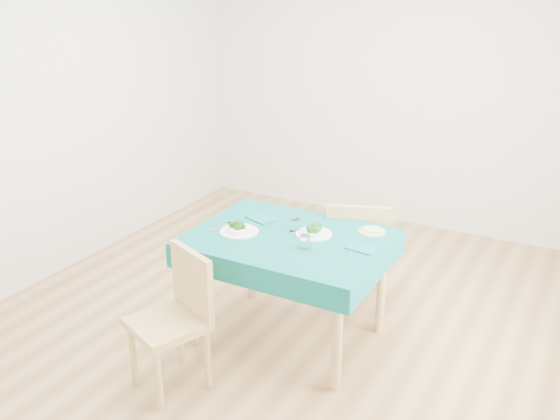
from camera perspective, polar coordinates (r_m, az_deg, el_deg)
The scene contains 16 objects.
room_shell at distance 4.05m, azimuth 0.00°, elevation 6.58°, with size 4.02×4.52×2.73m.
table at distance 4.19m, azimuth 0.79°, elevation -7.19°, with size 1.25×0.95×0.76m, color #075250.
chair_near at distance 3.73m, azimuth -10.34°, elevation -9.19°, with size 0.40×0.44×1.01m, color tan.
chair_far at distance 4.61m, azimuth 7.26°, elevation -1.94°, with size 0.46×0.50×1.15m, color tan.
bowl_near at distance 4.08m, azimuth -3.77°, elevation -1.56°, with size 0.25×0.25×0.08m, color white, non-canonical shape.
bowl_far at distance 4.04m, azimuth 3.11°, elevation -1.81°, with size 0.24×0.24×0.07m, color white, non-canonical shape.
fork_near at distance 4.19m, azimuth -5.44°, elevation -1.50°, with size 0.03×0.20×0.00m, color silver.
knife_near at distance 4.04m, azimuth -2.46°, elevation -2.33°, with size 0.02×0.22×0.00m, color silver.
fork_far at distance 4.11m, azimuth 1.78°, elevation -1.89°, with size 0.02×0.18×0.00m, color silver.
knife_far at distance 3.86m, azimuth 6.76°, elevation -3.60°, with size 0.02×0.22×0.00m, color silver.
napkin_near at distance 4.30m, azimuth -1.74°, elevation -0.76°, with size 0.20×0.14×0.01m, color #0A5B57.
napkin_far at distance 3.88m, azimuth 7.51°, elevation -3.47°, with size 0.18×0.13×0.01m, color #0A5B57.
tumbler_center at distance 4.09m, azimuth 1.37°, elevation -1.40°, with size 0.07×0.07×0.09m, color white.
tumbler_side at distance 3.84m, azimuth 2.28°, elevation -2.93°, with size 0.07×0.07×0.09m, color white.
side_plate at distance 4.13m, azimuth 8.38°, elevation -1.95°, with size 0.18×0.18×0.01m, color #A7CB63.
bread_slice at distance 4.13m, azimuth 8.39°, elevation -1.80°, with size 0.10×0.10×0.02m, color beige.
Camera 1 is at (1.89, -3.44, 2.37)m, focal length 40.00 mm.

